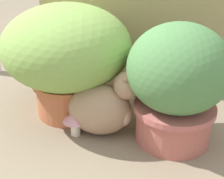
% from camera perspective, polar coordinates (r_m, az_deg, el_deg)
% --- Properties ---
extents(ground_plane, '(6.00, 6.00, 0.00)m').
position_cam_1_polar(ground_plane, '(1.27, -3.39, -8.95)').
color(ground_plane, '#82715C').
extents(cardboard_backdrop, '(1.04, 0.03, 0.76)m').
position_cam_1_polar(cardboard_backdrop, '(1.57, 4.75, 13.16)').
color(cardboard_backdrop, tan).
rests_on(cardboard_backdrop, ground).
extents(grass_planter, '(0.56, 0.56, 0.51)m').
position_cam_1_polar(grass_planter, '(1.34, -8.44, 6.78)').
color(grass_planter, '#B7633E').
rests_on(grass_planter, ground).
extents(leafy_planter, '(0.39, 0.39, 0.48)m').
position_cam_1_polar(leafy_planter, '(1.16, 12.19, 1.45)').
color(leafy_planter, '#B45E53').
rests_on(leafy_planter, ground).
extents(cat, '(0.39, 0.20, 0.32)m').
position_cam_1_polar(cat, '(1.24, -1.53, -3.35)').
color(cat, tan).
rests_on(cat, ground).
extents(mushroom_ornament_pink, '(0.10, 0.10, 0.11)m').
position_cam_1_polar(mushroom_ornament_pink, '(1.25, -7.03, -5.50)').
color(mushroom_ornament_pink, '#EEDFC8').
rests_on(mushroom_ornament_pink, ground).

